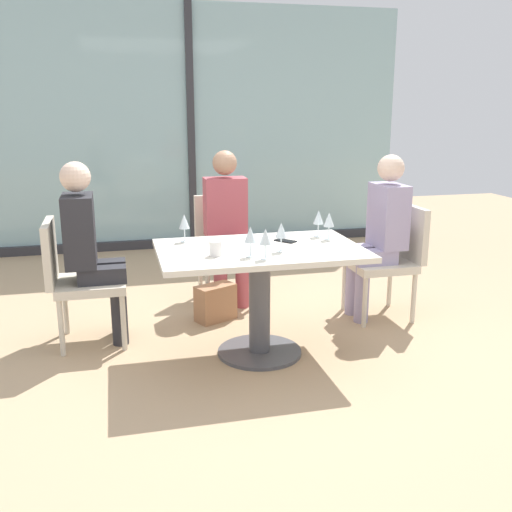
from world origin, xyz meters
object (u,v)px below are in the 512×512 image
Objects in this scene: chair_far_right at (392,254)px; person_far_left at (90,245)px; wine_glass_1 at (250,235)px; handbag_0 at (216,303)px; chair_far_left at (75,275)px; wine_glass_0 at (184,222)px; wine_glass_5 at (265,237)px; person_far_right at (380,229)px; coffee_cup at (216,249)px; person_near_window at (227,220)px; chair_near_window at (225,241)px; cell_phone_on_table at (285,241)px; wine_glass_3 at (319,218)px; wine_glass_2 at (329,220)px; dining_table_main at (260,276)px; wine_glass_4 at (281,231)px.

person_far_left is (-2.24, -0.00, 0.20)m from chair_far_right.
handbag_0 is (-0.07, 0.90, -0.72)m from wine_glass_1.
person_far_left is at bearing -0.00° from chair_far_left.
wine_glass_0 is 1.00× the size of wine_glass_5.
coffee_cup is at bearing -156.08° from person_far_right.
person_near_window is at bearing 28.08° from chair_far_left.
chair_near_window reaches higher than handbag_0.
chair_far_left is 6.04× the size of cell_phone_on_table.
handbag_0 is (-0.14, 0.97, -0.72)m from wine_glass_5.
wine_glass_1 reaches higher than chair_far_right.
coffee_cup reaches higher than cell_phone_on_table.
chair_far_left is 1.42m from wine_glass_5.
wine_glass_0 and wine_glass_3 have the same top height.
cell_phone_on_table is (-0.97, -0.35, 0.24)m from chair_far_right.
chair_far_left is at bearing 171.10° from wine_glass_3.
cell_phone_on_table is at bearing 177.96° from wine_glass_2.
coffee_cup is 1.05m from handbag_0.
dining_table_main is 7.03× the size of wine_glass_0.
wine_glass_0 is (-1.51, -0.19, 0.16)m from person_far_right.
person_far_right is (2.24, -0.00, 0.20)m from chair_far_left.
person_near_window is (1.17, 0.63, 0.20)m from chair_far_left.
chair_far_left is 1.10m from coffee_cup.
person_near_window is 1.12m from wine_glass_2.
coffee_cup is at bearing -157.66° from chair_far_right.
person_near_window is (-0.00, -0.11, 0.20)m from chair_near_window.
person_near_window reaches higher than wine_glass_3.
wine_glass_3 is (0.47, -0.99, 0.37)m from chair_near_window.
wine_glass_5 is (-0.51, -0.50, 0.00)m from wine_glass_3.
wine_glass_2 is at bearing -68.48° from wine_glass_3.
person_near_window is 1.00× the size of person_far_right.
dining_table_main is at bearing -155.86° from person_far_right.
wine_glass_3 is (-0.04, 0.10, 0.00)m from wine_glass_2.
chair_far_left is at bearing 180.00° from person_far_left.
wine_glass_4 is 2.06× the size of coffee_cup.
wine_glass_4 is at bearing 20.50° from wine_glass_1.
wine_glass_2 is 0.11m from wine_glass_3.
wine_glass_0 is at bearing 147.16° from dining_table_main.
chair_near_window is at bearing 77.07° from coffee_cup.
chair_far_right is 0.69× the size of person_far_right.
chair_near_window is 1.00× the size of chair_far_right.
chair_near_window is 1.13m from cell_phone_on_table.
chair_far_right is 2.25m from person_far_left.
wine_glass_1 is at bearing -55.88° from wine_glass_0.
dining_table_main is 0.82m from handbag_0.
cell_phone_on_table is (-0.86, -0.35, 0.03)m from person_far_right.
wine_glass_3 is 1.00× the size of wine_glass_5.
person_far_left is at bearing 180.00° from person_far_right.
wine_glass_2 is (0.51, -0.98, 0.16)m from person_near_window.
chair_far_left is 1.71m from wine_glass_3.
coffee_cup reaches higher than dining_table_main.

